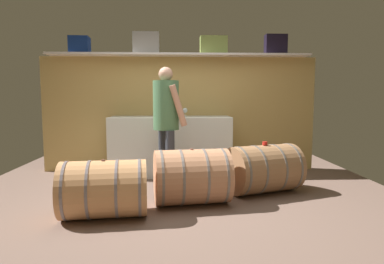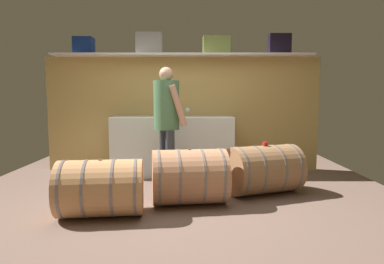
{
  "view_description": "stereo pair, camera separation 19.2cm",
  "coord_description": "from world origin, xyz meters",
  "px_view_note": "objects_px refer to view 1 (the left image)",
  "views": [
    {
      "loc": [
        -0.04,
        -3.7,
        1.27
      ],
      "look_at": [
        0.13,
        0.34,
        0.84
      ],
      "focal_mm": 31.46,
      "sensor_mm": 36.0,
      "label": 1
    },
    {
      "loc": [
        0.15,
        -3.71,
        1.27
      ],
      "look_at": [
        0.13,
        0.34,
        0.84
      ],
      "focal_mm": 31.46,
      "sensor_mm": 36.0,
      "label": 2
    }
  ],
  "objects_px": {
    "wine_barrel_far": "(104,189)",
    "toolcase_olive": "(213,45)",
    "toolcase_black": "(276,45)",
    "work_cabinet": "(171,146)",
    "toolcase_navy": "(80,45)",
    "toolcase_grey": "(146,43)",
    "tasting_cup": "(265,143)",
    "wine_barrel_flank": "(192,177)",
    "wine_glass": "(185,111)",
    "wine_bottle_amber": "(165,108)",
    "winemaker_pouring": "(166,114)",
    "wine_barrel_near": "(263,169)"
  },
  "relations": [
    {
      "from": "wine_barrel_far",
      "to": "toolcase_olive",
      "type": "bearing_deg",
      "value": 50.9
    },
    {
      "from": "toolcase_black",
      "to": "work_cabinet",
      "type": "relative_size",
      "value": 0.18
    },
    {
      "from": "toolcase_black",
      "to": "work_cabinet",
      "type": "height_order",
      "value": "toolcase_black"
    },
    {
      "from": "toolcase_navy",
      "to": "toolcase_olive",
      "type": "relative_size",
      "value": 0.71
    },
    {
      "from": "toolcase_grey",
      "to": "tasting_cup",
      "type": "distance_m",
      "value": 2.55
    },
    {
      "from": "wine_barrel_flank",
      "to": "tasting_cup",
      "type": "bearing_deg",
      "value": 15.86
    },
    {
      "from": "work_cabinet",
      "to": "toolcase_grey",
      "type": "bearing_deg",
      "value": 152.7
    },
    {
      "from": "wine_glass",
      "to": "wine_barrel_flank",
      "type": "distance_m",
      "value": 1.76
    },
    {
      "from": "toolcase_olive",
      "to": "work_cabinet",
      "type": "distance_m",
      "value": 1.79
    },
    {
      "from": "toolcase_black",
      "to": "wine_bottle_amber",
      "type": "distance_m",
      "value": 2.12
    },
    {
      "from": "toolcase_black",
      "to": "wine_barrel_flank",
      "type": "distance_m",
      "value": 2.88
    },
    {
      "from": "toolcase_olive",
      "to": "toolcase_navy",
      "type": "bearing_deg",
      "value": 178.49
    },
    {
      "from": "winemaker_pouring",
      "to": "tasting_cup",
      "type": "bearing_deg",
      "value": 54.4
    },
    {
      "from": "toolcase_navy",
      "to": "wine_glass",
      "type": "xyz_separation_m",
      "value": [
        1.69,
        -0.11,
        -1.05
      ]
    },
    {
      "from": "toolcase_navy",
      "to": "tasting_cup",
      "type": "relative_size",
      "value": 4.63
    },
    {
      "from": "toolcase_black",
      "to": "wine_barrel_flank",
      "type": "relative_size",
      "value": 0.37
    },
    {
      "from": "toolcase_navy",
      "to": "wine_barrel_near",
      "type": "xyz_separation_m",
      "value": [
        2.71,
        -1.28,
        -1.78
      ]
    },
    {
      "from": "wine_bottle_amber",
      "to": "wine_glass",
      "type": "height_order",
      "value": "wine_bottle_amber"
    },
    {
      "from": "toolcase_grey",
      "to": "wine_barrel_near",
      "type": "xyz_separation_m",
      "value": [
        1.64,
        -1.28,
        -1.81
      ]
    },
    {
      "from": "wine_bottle_amber",
      "to": "wine_glass",
      "type": "distance_m",
      "value": 0.41
    },
    {
      "from": "toolcase_navy",
      "to": "wine_barrel_near",
      "type": "height_order",
      "value": "toolcase_navy"
    },
    {
      "from": "toolcase_olive",
      "to": "wine_bottle_amber",
      "type": "xyz_separation_m",
      "value": [
        -0.78,
        -0.37,
        -1.02
      ]
    },
    {
      "from": "toolcase_black",
      "to": "wine_bottle_amber",
      "type": "bearing_deg",
      "value": -168.33
    },
    {
      "from": "wine_glass",
      "to": "tasting_cup",
      "type": "bearing_deg",
      "value": -48.79
    },
    {
      "from": "wine_glass",
      "to": "wine_barrel_near",
      "type": "relative_size",
      "value": 0.13
    },
    {
      "from": "toolcase_grey",
      "to": "winemaker_pouring",
      "type": "xyz_separation_m",
      "value": [
        0.35,
        -0.95,
        -1.1
      ]
    },
    {
      "from": "wine_glass",
      "to": "tasting_cup",
      "type": "relative_size",
      "value": 2.1
    },
    {
      "from": "wine_barrel_flank",
      "to": "wine_barrel_far",
      "type": "bearing_deg",
      "value": -164.24
    },
    {
      "from": "toolcase_navy",
      "to": "toolcase_olive",
      "type": "height_order",
      "value": "toolcase_olive"
    },
    {
      "from": "toolcase_olive",
      "to": "wine_bottle_amber",
      "type": "distance_m",
      "value": 1.33
    },
    {
      "from": "toolcase_olive",
      "to": "wine_barrel_near",
      "type": "distance_m",
      "value": 2.26
    },
    {
      "from": "wine_glass",
      "to": "winemaker_pouring",
      "type": "relative_size",
      "value": 0.08
    },
    {
      "from": "toolcase_grey",
      "to": "tasting_cup",
      "type": "height_order",
      "value": "toolcase_grey"
    },
    {
      "from": "wine_bottle_amber",
      "to": "work_cabinet",
      "type": "bearing_deg",
      "value": 66.28
    },
    {
      "from": "toolcase_navy",
      "to": "wine_glass",
      "type": "height_order",
      "value": "toolcase_navy"
    },
    {
      "from": "wine_barrel_near",
      "to": "wine_barrel_far",
      "type": "height_order",
      "value": "wine_barrel_near"
    },
    {
      "from": "work_cabinet",
      "to": "wine_bottle_amber",
      "type": "distance_m",
      "value": 0.64
    },
    {
      "from": "toolcase_olive",
      "to": "toolcase_black",
      "type": "distance_m",
      "value": 1.03
    },
    {
      "from": "toolcase_navy",
      "to": "wine_barrel_near",
      "type": "bearing_deg",
      "value": -28.67
    },
    {
      "from": "toolcase_black",
      "to": "wine_barrel_near",
      "type": "bearing_deg",
      "value": -110.79
    },
    {
      "from": "wine_bottle_amber",
      "to": "toolcase_navy",
      "type": "bearing_deg",
      "value": 165.09
    },
    {
      "from": "toolcase_olive",
      "to": "work_cabinet",
      "type": "xyz_separation_m",
      "value": [
        -0.71,
        -0.2,
        -1.63
      ]
    },
    {
      "from": "toolcase_navy",
      "to": "toolcase_grey",
      "type": "distance_m",
      "value": 1.07
    },
    {
      "from": "work_cabinet",
      "to": "wine_glass",
      "type": "distance_m",
      "value": 0.62
    },
    {
      "from": "toolcase_black",
      "to": "wine_bottle_amber",
      "type": "height_order",
      "value": "toolcase_black"
    },
    {
      "from": "toolcase_navy",
      "to": "wine_bottle_amber",
      "type": "relative_size",
      "value": 0.97
    },
    {
      "from": "toolcase_black",
      "to": "wine_glass",
      "type": "bearing_deg",
      "value": -175.69
    },
    {
      "from": "toolcase_olive",
      "to": "wine_barrel_flank",
      "type": "xyz_separation_m",
      "value": [
        -0.43,
        -1.71,
        -1.78
      ]
    },
    {
      "from": "wine_barrel_far",
      "to": "wine_barrel_near",
      "type": "bearing_deg",
      "value": 17.63
    },
    {
      "from": "winemaker_pouring",
      "to": "toolcase_black",
      "type": "bearing_deg",
      "value": 96.74
    }
  ]
}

